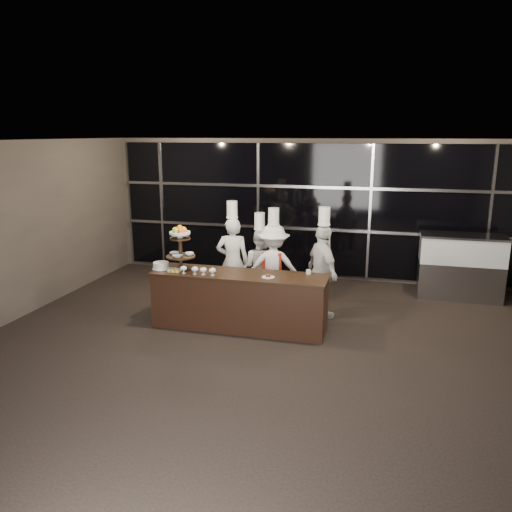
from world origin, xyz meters
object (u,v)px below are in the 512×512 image
(layer_cake, at_px, (161,266))
(chef_c, at_px, (273,266))
(buffet_counter, at_px, (239,300))
(chef_b, at_px, (260,266))
(display_case, at_px, (461,263))
(display_stand, at_px, (180,245))
(chef_d, at_px, (323,271))
(chef_a, at_px, (233,260))

(layer_cake, relative_size, chef_c, 0.16)
(buffet_counter, height_order, chef_b, chef_b)
(chef_c, bearing_deg, display_case, 24.00)
(buffet_counter, height_order, layer_cake, layer_cake)
(display_case, xyz_separation_m, chef_b, (-3.64, -1.29, 0.04))
(buffet_counter, xyz_separation_m, display_stand, (-1.00, -0.00, 0.87))
(buffet_counter, relative_size, chef_d, 1.48)
(display_stand, relative_size, layer_cake, 2.48)
(display_stand, xyz_separation_m, chef_c, (1.32, 1.07, -0.56))
(buffet_counter, bearing_deg, display_stand, -179.99)
(buffet_counter, relative_size, chef_a, 1.46)
(chef_a, bearing_deg, display_stand, -118.50)
(display_stand, bearing_deg, buffet_counter, 0.01)
(display_case, distance_m, chef_a, 4.37)
(layer_cake, bearing_deg, chef_c, 34.10)
(chef_b, distance_m, chef_c, 0.37)
(display_case, bearing_deg, chef_b, -160.52)
(display_stand, relative_size, display_case, 0.48)
(layer_cake, distance_m, display_case, 5.64)
(buffet_counter, distance_m, chef_c, 1.16)
(display_stand, distance_m, display_case, 5.35)
(layer_cake, bearing_deg, chef_d, 18.87)
(display_stand, bearing_deg, display_case, 28.75)
(display_case, xyz_separation_m, chef_a, (-4.09, -1.51, 0.16))
(display_case, height_order, chef_a, chef_a)
(buffet_counter, height_order, chef_a, chef_a)
(layer_cake, height_order, chef_a, chef_a)
(buffet_counter, bearing_deg, chef_d, 33.88)
(layer_cake, bearing_deg, chef_b, 44.32)
(chef_a, relative_size, chef_d, 1.01)
(display_case, relative_size, chef_a, 0.80)
(chef_b, bearing_deg, chef_c, -33.09)
(display_case, height_order, chef_d, chef_d)
(layer_cake, bearing_deg, buffet_counter, 2.15)
(display_case, bearing_deg, layer_cake, -152.44)
(display_stand, bearing_deg, chef_b, 51.32)
(buffet_counter, relative_size, chef_b, 1.66)
(buffet_counter, xyz_separation_m, display_case, (3.66, 2.56, 0.22))
(layer_cake, distance_m, chef_d, 2.72)
(chef_a, bearing_deg, chef_c, 2.05)
(chef_b, bearing_deg, display_stand, -128.68)
(display_stand, bearing_deg, chef_c, 39.04)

